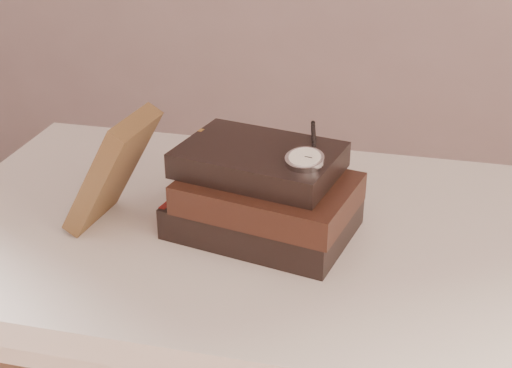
# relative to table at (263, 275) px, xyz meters

# --- Properties ---
(table) EXTENTS (1.00, 0.60, 0.75)m
(table) POSITION_rel_table_xyz_m (0.00, 0.00, 0.00)
(table) COLOR beige
(table) RESTS_ON ground
(book_stack) EXTENTS (0.28, 0.22, 0.13)m
(book_stack) POSITION_rel_table_xyz_m (0.00, -0.02, 0.15)
(book_stack) COLOR black
(book_stack) RESTS_ON table
(journal) EXTENTS (0.13, 0.13, 0.18)m
(journal) POSITION_rel_table_xyz_m (-0.21, -0.05, 0.18)
(journal) COLOR #412C19
(journal) RESTS_ON table
(pocket_watch) EXTENTS (0.06, 0.16, 0.02)m
(pocket_watch) POSITION_rel_table_xyz_m (0.07, -0.04, 0.23)
(pocket_watch) COLOR silver
(pocket_watch) RESTS_ON book_stack
(eyeglasses) EXTENTS (0.13, 0.14, 0.05)m
(eyeglasses) POSITION_rel_table_xyz_m (-0.07, 0.08, 0.16)
(eyeglasses) COLOR silver
(eyeglasses) RESTS_ON book_stack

